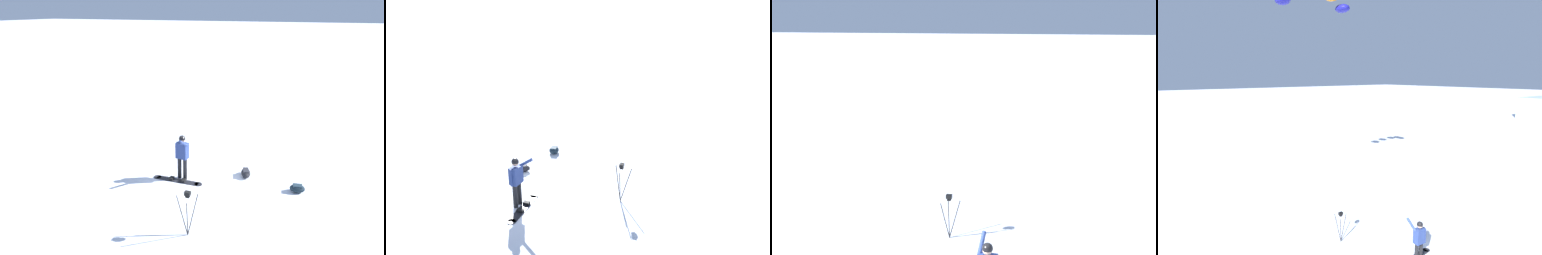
{
  "view_description": "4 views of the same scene",
  "coord_description": "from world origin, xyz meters",
  "views": [
    {
      "loc": [
        -9.82,
        -3.79,
        5.67
      ],
      "look_at": [
        -1.69,
        -0.38,
        2.59
      ],
      "focal_mm": 31.96,
      "sensor_mm": 36.0,
      "label": 1
    },
    {
      "loc": [
        -5.79,
        9.95,
        6.86
      ],
      "look_at": [
        -1.56,
        -0.42,
        2.41
      ],
      "focal_mm": 37.98,
      "sensor_mm": 36.0,
      "label": 2
    },
    {
      "loc": [
        7.5,
        1.64,
        5.99
      ],
      "look_at": [
        -2.27,
        -0.22,
        3.37
      ],
      "focal_mm": 39.36,
      "sensor_mm": 36.0,
      "label": 3
    },
    {
      "loc": [
        6.05,
        -7.28,
        6.8
      ],
      "look_at": [
        -3.24,
        0.03,
        4.67
      ],
      "focal_mm": 27.22,
      "sensor_mm": 36.0,
      "label": 4
    }
  ],
  "objects": [
    {
      "name": "snowboarder",
      "position": [
        -0.01,
        0.69,
        0.97
      ],
      "size": [
        0.65,
        0.47,
        1.63
      ],
      "color": "black",
      "rests_on": "ground_plane"
    },
    {
      "name": "camera_tripod",
      "position": [
        -2.86,
        -0.75,
        0.93
      ],
      "size": [
        0.56,
        0.51,
        1.3
      ],
      "color": "#262628",
      "rests_on": "ground_plane"
    }
  ]
}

